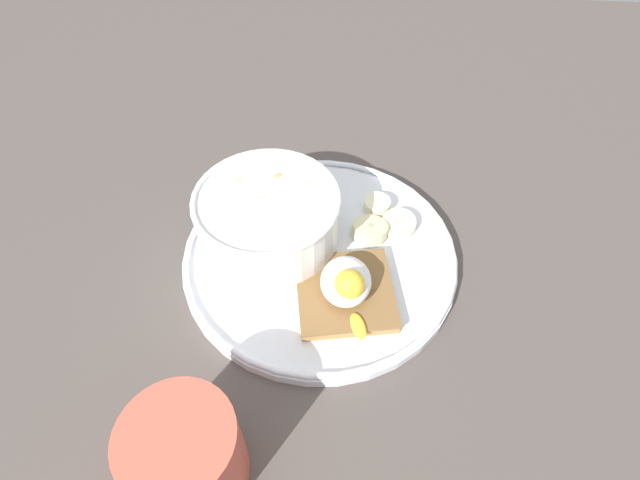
# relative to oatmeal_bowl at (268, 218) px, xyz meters

# --- Properties ---
(ground_plane) EXTENTS (1.20, 1.20, 0.02)m
(ground_plane) POSITION_rel_oatmeal_bowl_xyz_m (-0.01, -0.05, -0.05)
(ground_plane) COLOR #4C4440
(ground_plane) RESTS_ON ground
(plate) EXTENTS (0.27, 0.27, 0.02)m
(plate) POSITION_rel_oatmeal_bowl_xyz_m (-0.01, -0.05, -0.03)
(plate) COLOR white
(plate) RESTS_ON ground_plane
(oatmeal_bowl) EXTENTS (0.14, 0.14, 0.06)m
(oatmeal_bowl) POSITION_rel_oatmeal_bowl_xyz_m (0.00, 0.00, 0.00)
(oatmeal_bowl) COLOR white
(oatmeal_bowl) RESTS_ON plate
(toast_slice) EXTENTS (0.10, 0.10, 0.01)m
(toast_slice) POSITION_rel_oatmeal_bowl_xyz_m (-0.06, -0.08, -0.03)
(toast_slice) COLOR brown
(toast_slice) RESTS_ON plate
(poached_egg) EXTENTS (0.08, 0.05, 0.04)m
(poached_egg) POSITION_rel_oatmeal_bowl_xyz_m (-0.06, -0.08, -0.01)
(poached_egg) COLOR white
(poached_egg) RESTS_ON toast_slice
(banana_slice_front) EXTENTS (0.04, 0.04, 0.02)m
(banana_slice_front) POSITION_rel_oatmeal_bowl_xyz_m (0.02, -0.10, -0.02)
(banana_slice_front) COLOR beige
(banana_slice_front) RESTS_ON plate
(banana_slice_left) EXTENTS (0.05, 0.05, 0.01)m
(banana_slice_left) POSITION_rel_oatmeal_bowl_xyz_m (0.03, -0.13, -0.03)
(banana_slice_left) COLOR beige
(banana_slice_left) RESTS_ON plate
(banana_slice_back) EXTENTS (0.04, 0.04, 0.01)m
(banana_slice_back) POSITION_rel_oatmeal_bowl_xyz_m (0.05, -0.10, -0.02)
(banana_slice_back) COLOR #F4EBBD
(banana_slice_back) RESTS_ON plate
(coffee_mug) EXTENTS (0.08, 0.08, 0.08)m
(coffee_mug) POSITION_rel_oatmeal_bowl_xyz_m (-0.22, 0.02, -0.00)
(coffee_mug) COLOR #DA5340
(coffee_mug) RESTS_ON ground_plane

